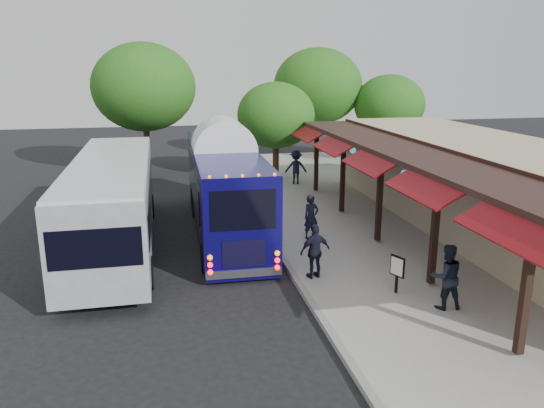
{
  "coord_description": "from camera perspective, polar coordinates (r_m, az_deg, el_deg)",
  "views": [
    {
      "loc": [
        -3.73,
        -13.21,
        6.45
      ],
      "look_at": [
        -0.16,
        3.97,
        1.8
      ],
      "focal_mm": 35.0,
      "sensor_mm": 36.0,
      "label": 1
    }
  ],
  "objects": [
    {
      "name": "ground",
      "position": [
        15.17,
        3.7,
        -10.36
      ],
      "size": [
        90.0,
        90.0,
        0.0
      ],
      "primitive_type": "plane",
      "color": "black",
      "rests_on": "ground"
    },
    {
      "name": "sidewalk",
      "position": [
        20.32,
        14.41,
        -3.92
      ],
      "size": [
        10.0,
        40.0,
        0.15
      ],
      "primitive_type": "cube",
      "color": "#9E9B93",
      "rests_on": "ground"
    },
    {
      "name": "curb",
      "position": [
        18.74,
        0.61,
        -5.05
      ],
      "size": [
        0.2,
        40.0,
        0.16
      ],
      "primitive_type": "cube",
      "color": "gray",
      "rests_on": "ground"
    },
    {
      "name": "station_shelter",
      "position": [
        21.54,
        22.84,
        1.33
      ],
      "size": [
        8.15,
        20.0,
        3.6
      ],
      "color": "tan",
      "rests_on": "ground"
    },
    {
      "name": "coach_bus",
      "position": [
        20.78,
        -5.16,
        2.16
      ],
      "size": [
        2.53,
        11.17,
        3.55
      ],
      "rotation": [
        0.0,
        0.0,
        -0.02
      ],
      "color": "#0B064C",
      "rests_on": "ground"
    },
    {
      "name": "city_bus",
      "position": [
        19.78,
        -16.71,
        0.51
      ],
      "size": [
        2.7,
        11.92,
        3.2
      ],
      "rotation": [
        0.0,
        0.0,
        0.01
      ],
      "color": "gray",
      "rests_on": "ground"
    },
    {
      "name": "ped_a",
      "position": [
        19.6,
        4.23,
        -1.41
      ],
      "size": [
        0.69,
        0.54,
        1.66
      ],
      "primitive_type": "imported",
      "rotation": [
        0.0,
        0.0,
        0.26
      ],
      "color": "black",
      "rests_on": "sidewalk"
    },
    {
      "name": "ped_b",
      "position": [
        14.78,
        18.24,
        -7.41
      ],
      "size": [
        0.92,
        0.75,
        1.78
      ],
      "primitive_type": "imported",
      "rotation": [
        0.0,
        0.0,
        3.05
      ],
      "color": "black",
      "rests_on": "sidewalk"
    },
    {
      "name": "ped_c",
      "position": [
        16.05,
        4.65,
        -5.07
      ],
      "size": [
        1.06,
        0.64,
        1.69
      ],
      "primitive_type": "imported",
      "rotation": [
        0.0,
        0.0,
        3.38
      ],
      "color": "black",
      "rests_on": "sidewalk"
    },
    {
      "name": "ped_d",
      "position": [
        28.6,
        2.59,
        3.97
      ],
      "size": [
        1.27,
        0.85,
        1.82
      ],
      "primitive_type": "imported",
      "rotation": [
        0.0,
        0.0,
        2.99
      ],
      "color": "black",
      "rests_on": "sidewalk"
    },
    {
      "name": "sign_board",
      "position": [
        15.39,
        13.32,
        -6.73
      ],
      "size": [
        0.24,
        0.48,
        1.1
      ],
      "rotation": [
        0.0,
        0.0,
        0.41
      ],
      "color": "black",
      "rests_on": "sidewalk"
    },
    {
      "name": "tree_left",
      "position": [
        29.74,
        0.42,
        9.5
      ],
      "size": [
        4.32,
        4.32,
        5.52
      ],
      "color": "#382314",
      "rests_on": "ground"
    },
    {
      "name": "tree_mid",
      "position": [
        36.03,
        4.95,
        12.51
      ],
      "size": [
        5.87,
        5.87,
        7.52
      ],
      "color": "#382314",
      "rests_on": "ground"
    },
    {
      "name": "tree_right",
      "position": [
        35.71,
        12.5,
        10.37
      ],
      "size": [
        4.55,
        4.55,
        5.82
      ],
      "color": "#382314",
      "rests_on": "ground"
    },
    {
      "name": "tree_far",
      "position": [
        32.4,
        -13.63,
        12.11
      ],
      "size": [
        6.01,
        6.01,
        7.7
      ],
      "color": "#382314",
      "rests_on": "ground"
    }
  ]
}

